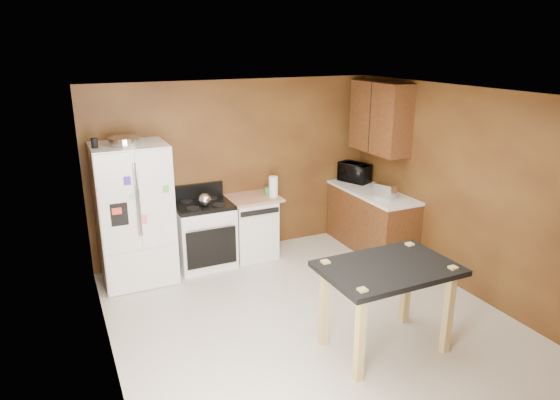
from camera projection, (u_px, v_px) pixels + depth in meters
floor at (310, 320)px, 5.61m from camera, size 4.50×4.50×0.00m
ceiling at (315, 94)px, 4.85m from camera, size 4.50×4.50×0.00m
wall_back at (238, 168)px, 7.17m from camera, size 4.20×0.00×4.20m
wall_front at (476, 318)px, 3.29m from camera, size 4.20×0.00×4.20m
wall_left at (103, 249)px, 4.39m from camera, size 0.00×4.50×4.50m
wall_right at (464, 191)px, 6.07m from camera, size 0.00×4.50×4.50m
roasting_pan at (125, 141)px, 5.99m from camera, size 0.38×0.38×0.10m
pen_cup at (94, 143)px, 5.82m from camera, size 0.08×0.08×0.12m
kettle at (205, 200)px, 6.62m from camera, size 0.17×0.17×0.17m
paper_towel at (273, 187)px, 7.02m from camera, size 0.17×0.17×0.29m
green_canister at (268, 191)px, 7.16m from camera, size 0.11×0.11×0.11m
toaster at (385, 191)px, 6.95m from camera, size 0.26×0.32×0.20m
microwave at (355, 173)px, 7.76m from camera, size 0.49×0.57×0.27m
refrigerator at (134, 214)px, 6.32m from camera, size 0.90×0.80×1.80m
gas_range at (204, 234)px, 6.88m from camera, size 0.76×0.68×1.10m
dishwasher at (252, 226)px, 7.19m from camera, size 0.78×0.63×0.89m
right_cabinets at (374, 189)px, 7.35m from camera, size 0.63×1.58×2.45m
island at (388, 278)px, 4.88m from camera, size 1.31×0.88×0.94m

